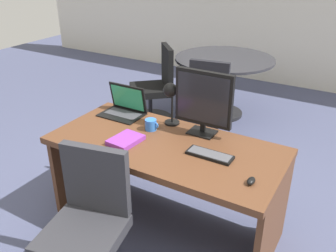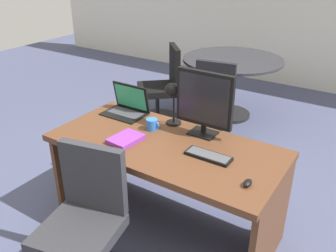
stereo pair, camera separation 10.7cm
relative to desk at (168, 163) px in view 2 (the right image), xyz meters
name	(u,v)px [view 2 (the right image)]	position (x,y,z in m)	size (l,w,h in m)	color
ground	(239,146)	(0.00, 1.46, -0.54)	(12.00, 12.00, 0.00)	#474C6B
desk	(168,163)	(0.00, 0.00, 0.00)	(1.69, 0.80, 0.73)	#56331E
monitor	(204,101)	(0.16, 0.23, 0.46)	(0.45, 0.16, 0.49)	black
laptop	(128,104)	(-0.56, 0.24, 0.26)	(0.35, 0.25, 0.24)	black
keyboard	(208,156)	(0.35, -0.05, 0.20)	(0.32, 0.11, 0.02)	black
mouse	(248,183)	(0.70, -0.21, 0.21)	(0.05, 0.08, 0.04)	black
desk_lamp	(172,95)	(-0.12, 0.24, 0.44)	(0.12, 0.15, 0.35)	black
book	(126,139)	(-0.25, -0.17, 0.21)	(0.20, 0.26, 0.03)	purple
coffee_mug	(152,124)	(-0.20, 0.09, 0.23)	(0.11, 0.09, 0.09)	blue
office_chair	(85,233)	(-0.13, -0.76, -0.16)	(0.56, 0.57, 0.93)	black
meeting_table	(232,73)	(-0.46, 2.17, 0.04)	(1.24, 1.24, 0.77)	black
meeting_chair_near	(162,92)	(-1.11, 1.58, -0.16)	(0.66, 0.65, 0.95)	black
meeting_chair_far	(209,115)	(-0.31, 1.30, -0.18)	(0.56, 0.56, 0.92)	black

